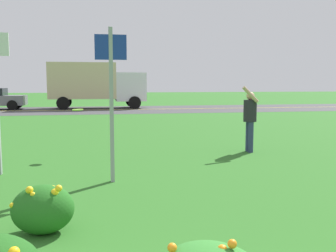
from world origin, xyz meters
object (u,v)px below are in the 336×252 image
Objects in this scene: frisbee_lime at (78,110)px; person_catcher_dark_shirt at (250,116)px; sign_post_by_roadside at (111,90)px; box_truck_white at (96,83)px.

person_catcher_dark_shirt is at bearing -1.10° from frisbee_lime.
sign_post_by_roadside is at bearing -74.29° from frisbee_lime.
box_truck_white is at bearing 88.66° from frisbee_lime.
sign_post_by_roadside is 2.70m from frisbee_lime.
sign_post_by_roadside reaches higher than person_catcher_dark_shirt.
box_truck_white is (-0.29, 21.03, 0.13)m from sign_post_by_roadside.
person_catcher_dark_shirt is at bearing 33.90° from sign_post_by_roadside.
box_truck_white is (0.43, 18.48, 0.64)m from frisbee_lime.
box_truck_white reaches higher than sign_post_by_roadside.
sign_post_by_roadside is 10.49× the size of frisbee_lime.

